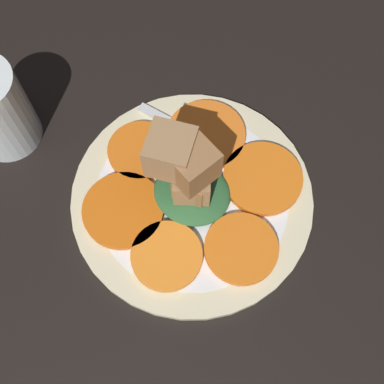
% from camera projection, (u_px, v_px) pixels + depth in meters
% --- Properties ---
extents(table_slab, '(1.20, 1.20, 0.02)m').
position_uv_depth(table_slab, '(192.00, 202.00, 0.58)').
color(table_slab, black).
rests_on(table_slab, ground).
extents(plate, '(0.28, 0.28, 0.01)m').
position_uv_depth(plate, '(192.00, 197.00, 0.57)').
color(plate, beige).
rests_on(plate, table_slab).
extents(carrot_slice_0, '(0.09, 0.09, 0.01)m').
position_uv_depth(carrot_slice_0, '(123.00, 210.00, 0.55)').
color(carrot_slice_0, '#D35E12').
rests_on(carrot_slice_0, plate).
extents(carrot_slice_1, '(0.08, 0.08, 0.01)m').
position_uv_depth(carrot_slice_1, '(167.00, 256.00, 0.53)').
color(carrot_slice_1, orange).
rests_on(carrot_slice_1, plate).
extents(carrot_slice_2, '(0.08, 0.08, 0.01)m').
position_uv_depth(carrot_slice_2, '(241.00, 248.00, 0.53)').
color(carrot_slice_2, orange).
rests_on(carrot_slice_2, plate).
extents(carrot_slice_3, '(0.09, 0.09, 0.01)m').
position_uv_depth(carrot_slice_3, '(263.00, 178.00, 0.56)').
color(carrot_slice_3, orange).
rests_on(carrot_slice_3, plate).
extents(carrot_slice_4, '(0.10, 0.10, 0.01)m').
position_uv_depth(carrot_slice_4, '(206.00, 135.00, 0.59)').
color(carrot_slice_4, orange).
rests_on(carrot_slice_4, plate).
extents(carrot_slice_5, '(0.08, 0.08, 0.01)m').
position_uv_depth(carrot_slice_5, '(140.00, 150.00, 0.58)').
color(carrot_slice_5, orange).
rests_on(carrot_slice_5, plate).
extents(center_pile, '(0.10, 0.08, 0.11)m').
position_uv_depth(center_pile, '(187.00, 174.00, 0.52)').
color(center_pile, '#2D6033').
rests_on(center_pile, plate).
extents(fork, '(0.19, 0.03, 0.00)m').
position_uv_depth(fork, '(210.00, 143.00, 0.59)').
color(fork, silver).
rests_on(fork, plate).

